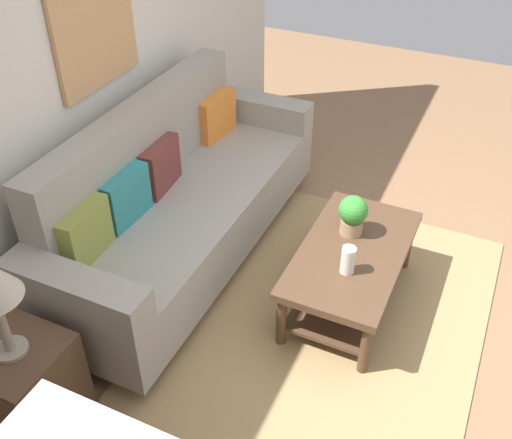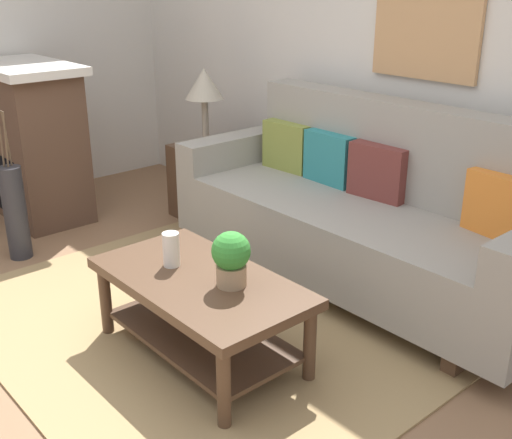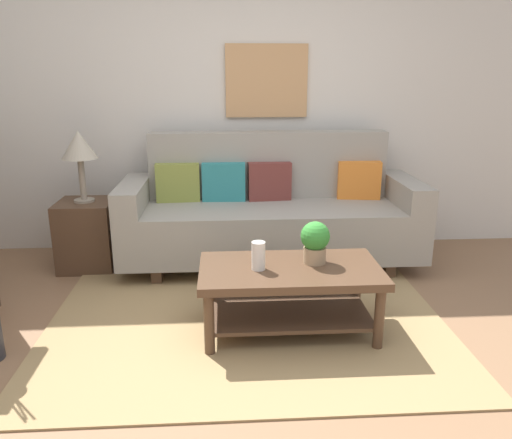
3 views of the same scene
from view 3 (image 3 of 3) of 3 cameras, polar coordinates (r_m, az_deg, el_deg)
name	(u,v)px [view 3 (image 3 of 3)]	position (r m, az deg, el deg)	size (l,w,h in m)	color
ground_plane	(252,371)	(2.85, -0.49, -16.87)	(9.40, 9.40, 0.00)	#8C6647
wall_back	(238,97)	(4.55, -2.10, 13.71)	(5.40, 0.10, 2.70)	silver
area_rug	(247,326)	(3.27, -0.99, -11.99)	(2.55, 1.82, 0.01)	#A38456
couch	(270,213)	(4.18, 1.66, 0.70)	(2.42, 0.84, 1.08)	gray
throw_pillow_olive	(178,182)	(4.24, -8.89, 4.19)	(0.36, 0.12, 0.32)	olive
throw_pillow_teal	(224,182)	(4.22, -3.68, 4.31)	(0.36, 0.12, 0.32)	teal
throw_pillow_maroon	(269,181)	(4.24, 1.53, 4.38)	(0.36, 0.12, 0.32)	brown
throw_pillow_orange	(359,180)	(4.38, 11.63, 4.43)	(0.36, 0.12, 0.32)	orange
coffee_table	(290,284)	(3.10, 3.87, -7.37)	(1.10, 0.60, 0.43)	#513826
tabletop_vase	(258,256)	(2.98, 0.28, -4.14)	(0.08, 0.08, 0.17)	white
potted_plant_tabletop	(315,241)	(3.09, 6.74, -2.42)	(0.18, 0.18, 0.26)	tan
side_table	(88,235)	(4.35, -18.59, -1.63)	(0.44, 0.44, 0.56)	#513826
table_lamp	(79,148)	(4.20, -19.48, 7.69)	(0.28, 0.28, 0.57)	gray
framed_painting	(267,81)	(4.49, 1.21, 15.48)	(0.71, 0.03, 0.61)	tan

